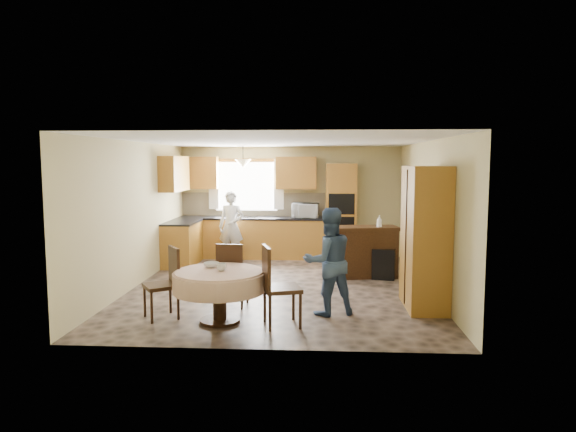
% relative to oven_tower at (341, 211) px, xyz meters
% --- Properties ---
extents(floor, '(5.00, 6.00, 0.01)m').
position_rel_oven_tower_xyz_m(floor, '(-1.15, -2.69, -1.06)').
color(floor, brown).
rests_on(floor, ground).
extents(ceiling, '(5.00, 6.00, 0.01)m').
position_rel_oven_tower_xyz_m(ceiling, '(-1.15, -2.69, 1.44)').
color(ceiling, white).
rests_on(ceiling, wall_back).
extents(wall_back, '(5.00, 0.02, 2.50)m').
position_rel_oven_tower_xyz_m(wall_back, '(-1.15, 0.31, 0.19)').
color(wall_back, tan).
rests_on(wall_back, floor).
extents(wall_front, '(5.00, 0.02, 2.50)m').
position_rel_oven_tower_xyz_m(wall_front, '(-1.15, -5.69, 0.19)').
color(wall_front, tan).
rests_on(wall_front, floor).
extents(wall_left, '(0.02, 6.00, 2.50)m').
position_rel_oven_tower_xyz_m(wall_left, '(-3.65, -2.69, 0.19)').
color(wall_left, tan).
rests_on(wall_left, floor).
extents(wall_right, '(0.02, 6.00, 2.50)m').
position_rel_oven_tower_xyz_m(wall_right, '(1.35, -2.69, 0.19)').
color(wall_right, tan).
rests_on(wall_right, floor).
extents(window, '(1.40, 0.03, 1.10)m').
position_rel_oven_tower_xyz_m(window, '(-2.15, 0.29, 0.54)').
color(window, white).
rests_on(window, wall_back).
extents(curtain_left, '(0.22, 0.02, 1.15)m').
position_rel_oven_tower_xyz_m(curtain_left, '(-2.90, 0.24, 0.59)').
color(curtain_left, white).
rests_on(curtain_left, wall_back).
extents(curtain_right, '(0.22, 0.02, 1.15)m').
position_rel_oven_tower_xyz_m(curtain_right, '(-1.40, 0.24, 0.59)').
color(curtain_right, white).
rests_on(curtain_right, wall_back).
extents(base_cab_back, '(3.30, 0.60, 0.88)m').
position_rel_oven_tower_xyz_m(base_cab_back, '(-2.00, 0.01, -0.62)').
color(base_cab_back, '#B3762F').
rests_on(base_cab_back, floor).
extents(counter_back, '(3.30, 0.64, 0.04)m').
position_rel_oven_tower_xyz_m(counter_back, '(-2.00, 0.01, -0.16)').
color(counter_back, black).
rests_on(counter_back, base_cab_back).
extents(base_cab_left, '(0.60, 1.20, 0.88)m').
position_rel_oven_tower_xyz_m(base_cab_left, '(-3.35, -0.89, -0.62)').
color(base_cab_left, '#B3762F').
rests_on(base_cab_left, floor).
extents(counter_left, '(0.64, 1.20, 0.04)m').
position_rel_oven_tower_xyz_m(counter_left, '(-3.35, -0.89, -0.16)').
color(counter_left, black).
rests_on(counter_left, base_cab_left).
extents(backsplash, '(3.30, 0.02, 0.55)m').
position_rel_oven_tower_xyz_m(backsplash, '(-2.00, 0.30, 0.12)').
color(backsplash, tan).
rests_on(backsplash, wall_back).
extents(wall_cab_left, '(0.85, 0.33, 0.72)m').
position_rel_oven_tower_xyz_m(wall_cab_left, '(-3.20, 0.15, 0.85)').
color(wall_cab_left, '#B9842E').
rests_on(wall_cab_left, wall_back).
extents(wall_cab_right, '(0.90, 0.33, 0.72)m').
position_rel_oven_tower_xyz_m(wall_cab_right, '(-1.00, 0.15, 0.85)').
color(wall_cab_right, '#B9842E').
rests_on(wall_cab_right, wall_back).
extents(wall_cab_side, '(0.33, 1.20, 0.72)m').
position_rel_oven_tower_xyz_m(wall_cab_side, '(-3.48, -0.89, 0.85)').
color(wall_cab_side, '#B9842E').
rests_on(wall_cab_side, wall_left).
extents(oven_tower, '(0.66, 0.62, 2.12)m').
position_rel_oven_tower_xyz_m(oven_tower, '(0.00, 0.00, 0.00)').
color(oven_tower, '#B3762F').
rests_on(oven_tower, floor).
extents(oven_upper, '(0.56, 0.01, 0.45)m').
position_rel_oven_tower_xyz_m(oven_upper, '(0.00, -0.31, 0.19)').
color(oven_upper, black).
rests_on(oven_upper, oven_tower).
extents(oven_lower, '(0.56, 0.01, 0.45)m').
position_rel_oven_tower_xyz_m(oven_lower, '(0.00, -0.31, -0.31)').
color(oven_lower, black).
rests_on(oven_lower, oven_tower).
extents(pendant, '(0.36, 0.36, 0.18)m').
position_rel_oven_tower_xyz_m(pendant, '(-2.15, -0.19, 1.06)').
color(pendant, beige).
rests_on(pendant, ceiling).
extents(sideboard, '(1.32, 0.70, 0.90)m').
position_rel_oven_tower_xyz_m(sideboard, '(0.36, -1.82, -0.61)').
color(sideboard, '#3A2010').
rests_on(sideboard, floor).
extents(space_heater, '(0.47, 0.37, 0.57)m').
position_rel_oven_tower_xyz_m(space_heater, '(0.72, -1.98, -0.78)').
color(space_heater, black).
rests_on(space_heater, floor).
extents(cupboard, '(0.55, 1.10, 2.09)m').
position_rel_oven_tower_xyz_m(cupboard, '(1.07, -3.82, -0.01)').
color(cupboard, '#B3762F').
rests_on(cupboard, floor).
extents(dining_table, '(1.24, 1.24, 0.70)m').
position_rel_oven_tower_xyz_m(dining_table, '(-1.82, -4.70, -0.51)').
color(dining_table, '#3A2010').
rests_on(dining_table, floor).
extents(chair_left, '(0.59, 0.59, 0.98)m').
position_rel_oven_tower_xyz_m(chair_left, '(-2.59, -4.54, -0.52)').
color(chair_left, '#3A2010').
rests_on(chair_left, floor).
extents(chair_back, '(0.45, 0.45, 0.96)m').
position_rel_oven_tower_xyz_m(chair_back, '(-1.78, -3.98, -0.53)').
color(chair_back, '#3A2010').
rests_on(chair_back, floor).
extents(chair_right, '(0.57, 0.57, 1.07)m').
position_rel_oven_tower_xyz_m(chair_right, '(-1.05, -4.83, -0.47)').
color(chair_right, '#3A2010').
rests_on(chair_right, floor).
extents(framed_picture, '(0.06, 0.52, 0.43)m').
position_rel_oven_tower_xyz_m(framed_picture, '(1.32, -1.85, 0.48)').
color(framed_picture, gold).
rests_on(framed_picture, wall_right).
extents(microwave, '(0.60, 0.43, 0.32)m').
position_rel_oven_tower_xyz_m(microwave, '(-0.79, -0.04, 0.02)').
color(microwave, silver).
rests_on(microwave, counter_back).
extents(person_sink, '(0.61, 0.45, 1.53)m').
position_rel_oven_tower_xyz_m(person_sink, '(-2.37, -0.51, -0.29)').
color(person_sink, silver).
rests_on(person_sink, floor).
extents(person_dining, '(0.89, 0.79, 1.52)m').
position_rel_oven_tower_xyz_m(person_dining, '(-0.35, -4.25, -0.30)').
color(person_dining, '#38517B').
rests_on(person_dining, floor).
extents(bowl_sideboard, '(0.28, 0.28, 0.05)m').
position_rel_oven_tower_xyz_m(bowl_sideboard, '(0.02, -1.82, -0.14)').
color(bowl_sideboard, '#B2B2B2').
rests_on(bowl_sideboard, sideboard).
extents(bottle_sideboard, '(0.13, 0.13, 0.27)m').
position_rel_oven_tower_xyz_m(bottle_sideboard, '(0.64, -1.82, -0.03)').
color(bottle_sideboard, silver).
rests_on(bottle_sideboard, sideboard).
extents(cup_table, '(0.15, 0.15, 0.10)m').
position_rel_oven_tower_xyz_m(cup_table, '(-1.78, -4.71, -0.31)').
color(cup_table, '#B2B2B2').
rests_on(cup_table, dining_table).
extents(bowl_table, '(0.27, 0.27, 0.07)m').
position_rel_oven_tower_xyz_m(bowl_table, '(-1.97, -4.48, -0.32)').
color(bowl_table, '#B2B2B2').
rests_on(bowl_table, dining_table).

